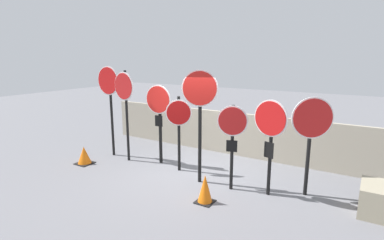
# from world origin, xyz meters

# --- Properties ---
(ground_plane) EXTENTS (40.00, 40.00, 0.00)m
(ground_plane) POSITION_xyz_m (0.00, 0.00, 0.00)
(ground_plane) COLOR slate
(fence_back) EXTENTS (8.59, 0.12, 1.30)m
(fence_back) POSITION_xyz_m (0.00, 2.00, 0.65)
(fence_back) COLOR #A89E89
(fence_back) RESTS_ON ground
(stop_sign_0) EXTENTS (0.83, 0.14, 2.68)m
(stop_sign_0) POSITION_xyz_m (-2.80, -0.02, 1.95)
(stop_sign_0) COLOR black
(stop_sign_0) RESTS_ON ground
(stop_sign_1) EXTENTS (0.78, 0.18, 2.58)m
(stop_sign_1) POSITION_xyz_m (-2.09, -0.13, 1.86)
(stop_sign_1) COLOR black
(stop_sign_1) RESTS_ON ground
(stop_sign_2) EXTENTS (0.79, 0.16, 2.21)m
(stop_sign_2) POSITION_xyz_m (-1.16, 0.21, 1.52)
(stop_sign_2) COLOR black
(stop_sign_2) RESTS_ON ground
(stop_sign_3) EXTENTS (0.58, 0.36, 1.97)m
(stop_sign_3) POSITION_xyz_m (-0.37, 0.00, 1.35)
(stop_sign_3) COLOR black
(stop_sign_3) RESTS_ON ground
(stop_sign_4) EXTENTS (0.77, 0.35, 2.67)m
(stop_sign_4) POSITION_xyz_m (0.46, -0.36, 1.89)
(stop_sign_4) COLOR black
(stop_sign_4) RESTS_ON ground
(stop_sign_5) EXTENTS (0.65, 0.23, 1.93)m
(stop_sign_5) POSITION_xyz_m (1.26, -0.34, 1.36)
(stop_sign_5) COLOR black
(stop_sign_5) RESTS_ON ground
(stop_sign_6) EXTENTS (0.76, 0.23, 2.09)m
(stop_sign_6) POSITION_xyz_m (2.04, -0.18, 1.48)
(stop_sign_6) COLOR black
(stop_sign_6) RESTS_ON ground
(stop_sign_7) EXTENTS (0.75, 0.48, 2.15)m
(stop_sign_7) POSITION_xyz_m (2.77, 0.24, 1.53)
(stop_sign_7) COLOR black
(stop_sign_7) RESTS_ON ground
(traffic_cone_0) EXTENTS (0.36, 0.36, 0.60)m
(traffic_cone_0) POSITION_xyz_m (1.06, -1.16, 0.30)
(traffic_cone_0) COLOR black
(traffic_cone_0) RESTS_ON ground
(traffic_cone_1) EXTENTS (0.44, 0.44, 0.49)m
(traffic_cone_1) POSITION_xyz_m (-2.94, -0.95, 0.24)
(traffic_cone_1) COLOR black
(traffic_cone_1) RESTS_ON ground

